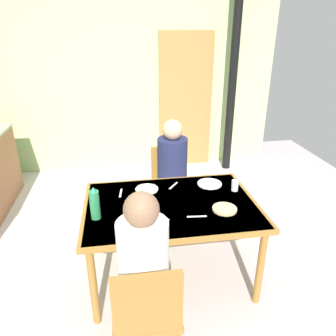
{
  "coord_description": "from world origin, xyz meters",
  "views": [
    {
      "loc": [
        -0.12,
        -2.32,
        2.02
      ],
      "look_at": [
        0.25,
        0.04,
        0.97
      ],
      "focal_mm": 34.08,
      "sensor_mm": 36.0,
      "label": 1
    }
  ],
  "objects_px": {
    "person_near_diner": "(143,258)",
    "person_far_diner": "(173,163)",
    "dining_table": "(171,211)",
    "serving_bowl_center": "(139,222)",
    "chair_far_diner": "(170,182)",
    "water_bottle_green_near": "(95,204)",
    "chair_near_diner": "(147,312)"
  },
  "relations": [
    {
      "from": "chair_near_diner",
      "to": "dining_table",
      "type": "bearing_deg",
      "value": 71.34
    },
    {
      "from": "person_near_diner",
      "to": "person_far_diner",
      "type": "distance_m",
      "value": 1.46
    },
    {
      "from": "dining_table",
      "to": "person_near_diner",
      "type": "bearing_deg",
      "value": -111.97
    },
    {
      "from": "person_near_diner",
      "to": "person_far_diner",
      "type": "xyz_separation_m",
      "value": [
        0.42,
        1.4,
        0.0
      ]
    },
    {
      "from": "chair_far_diner",
      "to": "chair_near_diner",
      "type": "bearing_deg",
      "value": 76.04
    },
    {
      "from": "dining_table",
      "to": "person_near_diner",
      "type": "height_order",
      "value": "person_near_diner"
    },
    {
      "from": "dining_table",
      "to": "chair_far_diner",
      "type": "height_order",
      "value": "chair_far_diner"
    },
    {
      "from": "person_near_diner",
      "to": "serving_bowl_center",
      "type": "bearing_deg",
      "value": 89.44
    },
    {
      "from": "dining_table",
      "to": "serving_bowl_center",
      "type": "xyz_separation_m",
      "value": [
        -0.28,
        -0.27,
        0.09
      ]
    },
    {
      "from": "chair_far_diner",
      "to": "dining_table",
      "type": "bearing_deg",
      "value": 80.94
    },
    {
      "from": "person_far_diner",
      "to": "serving_bowl_center",
      "type": "relative_size",
      "value": 4.53
    },
    {
      "from": "dining_table",
      "to": "water_bottle_green_near",
      "type": "relative_size",
      "value": 5.41
    },
    {
      "from": "chair_far_diner",
      "to": "person_near_diner",
      "type": "relative_size",
      "value": 1.13
    },
    {
      "from": "person_far_diner",
      "to": "water_bottle_green_near",
      "type": "height_order",
      "value": "person_far_diner"
    },
    {
      "from": "person_near_diner",
      "to": "dining_table",
      "type": "bearing_deg",
      "value": 68.03
    },
    {
      "from": "dining_table",
      "to": "person_far_diner",
      "type": "height_order",
      "value": "person_far_diner"
    },
    {
      "from": "person_near_diner",
      "to": "water_bottle_green_near",
      "type": "height_order",
      "value": "person_near_diner"
    },
    {
      "from": "water_bottle_green_near",
      "to": "serving_bowl_center",
      "type": "bearing_deg",
      "value": -25.21
    },
    {
      "from": "chair_far_diner",
      "to": "person_far_diner",
      "type": "relative_size",
      "value": 1.13
    },
    {
      "from": "person_far_diner",
      "to": "person_near_diner",
      "type": "bearing_deg",
      "value": 73.46
    },
    {
      "from": "person_far_diner",
      "to": "serving_bowl_center",
      "type": "height_order",
      "value": "person_far_diner"
    },
    {
      "from": "chair_far_diner",
      "to": "water_bottle_green_near",
      "type": "bearing_deg",
      "value": 53.12
    },
    {
      "from": "chair_far_diner",
      "to": "person_near_diner",
      "type": "height_order",
      "value": "person_near_diner"
    },
    {
      "from": "dining_table",
      "to": "serving_bowl_center",
      "type": "relative_size",
      "value": 8.18
    },
    {
      "from": "person_near_diner",
      "to": "serving_bowl_center",
      "type": "relative_size",
      "value": 4.53
    },
    {
      "from": "person_near_diner",
      "to": "serving_bowl_center",
      "type": "xyz_separation_m",
      "value": [
        0.0,
        0.44,
        -0.03
      ]
    },
    {
      "from": "chair_far_diner",
      "to": "person_far_diner",
      "type": "bearing_deg",
      "value": 90.0
    },
    {
      "from": "chair_far_diner",
      "to": "serving_bowl_center",
      "type": "height_order",
      "value": "chair_far_diner"
    },
    {
      "from": "person_near_diner",
      "to": "person_far_diner",
      "type": "relative_size",
      "value": 1.0
    },
    {
      "from": "chair_near_diner",
      "to": "chair_far_diner",
      "type": "height_order",
      "value": "same"
    },
    {
      "from": "chair_far_diner",
      "to": "person_near_diner",
      "type": "bearing_deg",
      "value": 74.86
    },
    {
      "from": "person_far_diner",
      "to": "serving_bowl_center",
      "type": "bearing_deg",
      "value": 66.9
    }
  ]
}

